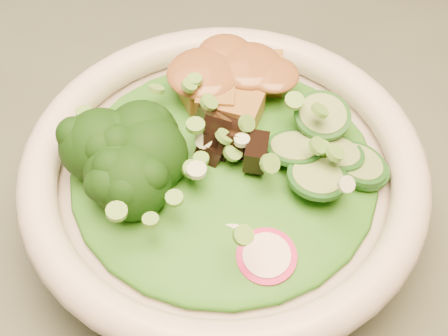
{
  "coord_description": "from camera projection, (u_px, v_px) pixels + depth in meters",
  "views": [
    {
      "loc": [
        0.16,
        -0.25,
        1.16
      ],
      "look_at": [
        0.18,
        0.02,
        0.81
      ],
      "focal_mm": 50.0,
      "sensor_mm": 36.0,
      "label": 1
    }
  ],
  "objects": [
    {
      "name": "dining_table",
      "position": [
        29.0,
        311.0,
        0.56
      ],
      "size": [
        1.2,
        0.8,
        0.75
      ],
      "color": "black",
      "rests_on": "ground"
    },
    {
      "name": "tofu_cubes",
      "position": [
        224.0,
        86.0,
        0.47
      ],
      "size": [
        0.11,
        0.08,
        0.04
      ],
      "primitive_type": null,
      "rotation": [
        0.0,
        0.0,
        -0.23
      ],
      "color": "olive",
      "rests_on": "salad_bowl"
    },
    {
      "name": "lettuce_bed",
      "position": [
        224.0,
        167.0,
        0.44
      ],
      "size": [
        0.22,
        0.22,
        0.03
      ],
      "primitive_type": "ellipsoid",
      "color": "#1D6916",
      "rests_on": "salad_bowl"
    },
    {
      "name": "salad_bowl",
      "position": [
        224.0,
        185.0,
        0.46
      ],
      "size": [
        0.29,
        0.29,
        0.08
      ],
      "rotation": [
        0.0,
        0.0,
        -0.23
      ],
      "color": "silver",
      "rests_on": "dining_table"
    },
    {
      "name": "peanut_sauce",
      "position": [
        224.0,
        73.0,
        0.46
      ],
      "size": [
        0.07,
        0.06,
        0.02
      ],
      "primitive_type": "ellipsoid",
      "color": "brown",
      "rests_on": "tofu_cubes"
    },
    {
      "name": "broccoli_florets",
      "position": [
        126.0,
        156.0,
        0.42
      ],
      "size": [
        0.1,
        0.09,
        0.05
      ],
      "primitive_type": null,
      "rotation": [
        0.0,
        0.0,
        -0.23
      ],
      "color": "black",
      "rests_on": "salad_bowl"
    },
    {
      "name": "cucumber_slices",
      "position": [
        325.0,
        155.0,
        0.43
      ],
      "size": [
        0.09,
        0.09,
        0.04
      ],
      "primitive_type": null,
      "rotation": [
        0.0,
        0.0,
        -0.23
      ],
      "color": "#87B062",
      "rests_on": "salad_bowl"
    },
    {
      "name": "scallion_garnish",
      "position": [
        224.0,
        143.0,
        0.42
      ],
      "size": [
        0.21,
        0.21,
        0.03
      ],
      "primitive_type": null,
      "color": "#5DA139",
      "rests_on": "salad_bowl"
    },
    {
      "name": "mushroom_heap",
      "position": [
        224.0,
        139.0,
        0.44
      ],
      "size": [
        0.09,
        0.09,
        0.04
      ],
      "primitive_type": null,
      "rotation": [
        0.0,
        0.0,
        -0.23
      ],
      "color": "black",
      "rests_on": "salad_bowl"
    },
    {
      "name": "radish_slices",
      "position": [
        232.0,
        251.0,
        0.39
      ],
      "size": [
        0.12,
        0.07,
        0.02
      ],
      "primitive_type": null,
      "rotation": [
        0.0,
        0.0,
        -0.23
      ],
      "color": "#AC0D4B",
      "rests_on": "salad_bowl"
    }
  ]
}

